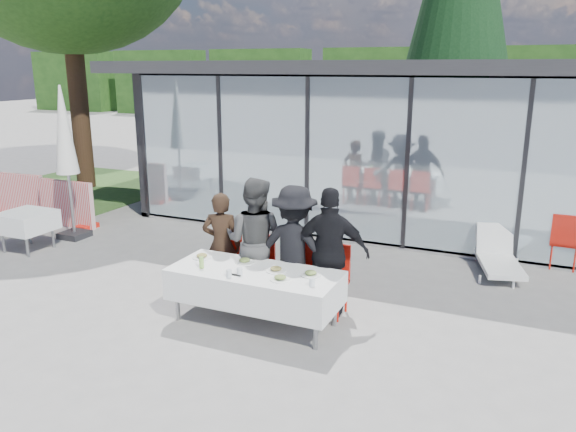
# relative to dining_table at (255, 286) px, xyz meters

# --- Properties ---
(ground) EXTENTS (90.00, 90.00, 0.00)m
(ground) POSITION_rel_dining_table_xyz_m (0.09, -0.15, -0.54)
(ground) COLOR gray
(ground) RESTS_ON ground
(pavilion) EXTENTS (14.80, 8.80, 3.44)m
(pavilion) POSITION_rel_dining_table_xyz_m (2.09, 8.02, 1.61)
(pavilion) COLOR gray
(pavilion) RESTS_ON ground
(treeline) EXTENTS (62.50, 2.00, 4.40)m
(treeline) POSITION_rel_dining_table_xyz_m (-1.91, 27.85, 1.66)
(treeline) COLOR #193B12
(treeline) RESTS_ON ground
(dining_table) EXTENTS (2.26, 0.96, 0.75)m
(dining_table) POSITION_rel_dining_table_xyz_m (0.00, 0.00, 0.00)
(dining_table) COLOR white
(dining_table) RESTS_ON ground
(diner_a) EXTENTS (0.72, 0.72, 1.58)m
(diner_a) POSITION_rel_dining_table_xyz_m (-0.88, 0.65, 0.25)
(diner_a) COLOR #312116
(diner_a) RESTS_ON ground
(diner_chair_a) EXTENTS (0.44, 0.44, 0.97)m
(diner_chair_a) POSITION_rel_dining_table_xyz_m (-0.88, 0.75, -0.00)
(diner_chair_a) COLOR red
(diner_chair_a) RESTS_ON ground
(diner_b) EXTENTS (0.96, 0.96, 1.85)m
(diner_b) POSITION_rel_dining_table_xyz_m (-0.33, 0.65, 0.39)
(diner_b) COLOR #4B4B4B
(diner_b) RESTS_ON ground
(diner_chair_b) EXTENTS (0.44, 0.44, 0.97)m
(diner_chair_b) POSITION_rel_dining_table_xyz_m (-0.33, 0.75, -0.00)
(diner_chair_b) COLOR red
(diner_chair_b) RESTS_ON ground
(diner_c) EXTENTS (1.20, 1.20, 1.78)m
(diner_c) POSITION_rel_dining_table_xyz_m (0.29, 0.65, 0.35)
(diner_c) COLOR black
(diner_c) RESTS_ON ground
(diner_chair_c) EXTENTS (0.44, 0.44, 0.97)m
(diner_chair_c) POSITION_rel_dining_table_xyz_m (0.29, 0.75, -0.00)
(diner_chair_c) COLOR red
(diner_chair_c) RESTS_ON ground
(diner_d) EXTENTS (1.27, 1.27, 1.80)m
(diner_d) POSITION_rel_dining_table_xyz_m (0.82, 0.65, 0.36)
(diner_d) COLOR black
(diner_d) RESTS_ON ground
(diner_chair_d) EXTENTS (0.44, 0.44, 0.97)m
(diner_chair_d) POSITION_rel_dining_table_xyz_m (0.82, 0.75, -0.00)
(diner_chair_d) COLOR red
(diner_chair_d) RESTS_ON ground
(plate_a) EXTENTS (0.26, 0.26, 0.07)m
(plate_a) POSITION_rel_dining_table_xyz_m (-0.90, 0.14, 0.24)
(plate_a) COLOR white
(plate_a) RESTS_ON dining_table
(plate_b) EXTENTS (0.26, 0.26, 0.07)m
(plate_b) POSITION_rel_dining_table_xyz_m (-0.26, 0.21, 0.24)
(plate_b) COLOR white
(plate_b) RESTS_ON dining_table
(plate_c) EXTENTS (0.26, 0.26, 0.07)m
(plate_c) POSITION_rel_dining_table_xyz_m (0.27, 0.08, 0.24)
(plate_c) COLOR white
(plate_c) RESTS_ON dining_table
(plate_d) EXTENTS (0.26, 0.26, 0.07)m
(plate_d) POSITION_rel_dining_table_xyz_m (0.74, 0.13, 0.24)
(plate_d) COLOR white
(plate_d) RESTS_ON dining_table
(plate_extra) EXTENTS (0.26, 0.26, 0.07)m
(plate_extra) POSITION_rel_dining_table_xyz_m (0.45, -0.18, 0.24)
(plate_extra) COLOR white
(plate_extra) RESTS_ON dining_table
(juice_bottle) EXTENTS (0.06, 0.06, 0.16)m
(juice_bottle) POSITION_rel_dining_table_xyz_m (-0.68, -0.20, 0.29)
(juice_bottle) COLOR #8EC552
(juice_bottle) RESTS_ON dining_table
(drinking_glasses) EXTENTS (1.14, 0.22, 0.10)m
(drinking_glasses) POSITION_rel_dining_table_xyz_m (0.20, -0.26, 0.26)
(drinking_glasses) COLOR silver
(drinking_glasses) RESTS_ON dining_table
(folded_eyeglasses) EXTENTS (0.14, 0.03, 0.01)m
(folded_eyeglasses) POSITION_rel_dining_table_xyz_m (-0.14, -0.26, 0.22)
(folded_eyeglasses) COLOR black
(folded_eyeglasses) RESTS_ON dining_table
(spare_table_left) EXTENTS (0.86, 0.86, 0.74)m
(spare_table_left) POSITION_rel_dining_table_xyz_m (-5.28, 1.03, 0.02)
(spare_table_left) COLOR white
(spare_table_left) RESTS_ON ground
(spare_chair_b) EXTENTS (0.46, 0.46, 0.97)m
(spare_chair_b) POSITION_rel_dining_table_xyz_m (3.81, 3.95, -0.00)
(spare_chair_b) COLOR red
(spare_chair_b) RESTS_ON ground
(market_umbrella) EXTENTS (0.50, 0.50, 3.00)m
(market_umbrella) POSITION_rel_dining_table_xyz_m (-5.11, 1.98, 1.43)
(market_umbrella) COLOR black
(market_umbrella) RESTS_ON ground
(lounger) EXTENTS (0.93, 1.44, 0.72)m
(lounger) POSITION_rel_dining_table_xyz_m (2.82, 3.41, -0.28)
(lounger) COLOR white
(lounger) RESTS_ON ground
(grass_patch) EXTENTS (5.00, 5.00, 0.02)m
(grass_patch) POSITION_rel_dining_table_xyz_m (-8.41, 5.85, -0.53)
(grass_patch) COLOR #385926
(grass_patch) RESTS_ON ground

